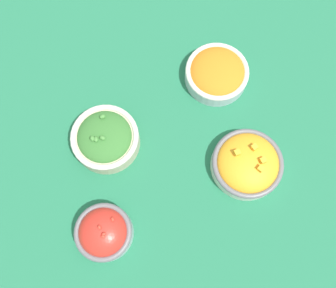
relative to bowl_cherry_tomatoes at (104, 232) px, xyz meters
name	(u,v)px	position (x,y,z in m)	size (l,w,h in m)	color
ground_plane	(168,148)	(-0.21, -0.11, -0.03)	(3.00, 3.00, 0.00)	#23704C
bowl_cherry_tomatoes	(104,232)	(0.00, 0.00, 0.00)	(0.12, 0.12, 0.08)	#B2C1CC
bowl_carrots	(217,73)	(-0.39, -0.21, 0.00)	(0.15, 0.15, 0.06)	#B2C1CC
bowl_squash	(247,163)	(-0.34, 0.01, -0.01)	(0.16, 0.16, 0.07)	silver
bowl_broccoli	(105,138)	(-0.09, -0.18, 0.00)	(0.15, 0.15, 0.08)	beige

